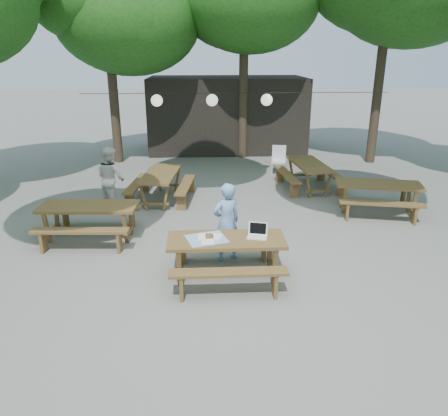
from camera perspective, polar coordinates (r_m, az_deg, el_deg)
name	(u,v)px	position (r m, az deg, el deg)	size (l,w,h in m)	color
ground	(234,272)	(7.97, 1.28, -8.29)	(80.00, 80.00, 0.00)	slate
pavilion	(227,114)	(17.69, 0.36, 12.21)	(6.00, 3.00, 2.80)	black
main_picnic_table	(226,258)	(7.59, 0.29, -6.51)	(2.00, 1.58, 0.75)	brown
picnic_table_nw	(90,221)	(9.57, -17.11, -1.69)	(2.04, 1.68, 0.75)	brown
picnic_table_ne	(377,197)	(11.29, 19.36, 1.33)	(2.20, 1.96, 0.75)	brown
picnic_table_far_w	(161,186)	(11.65, -8.18, 2.85)	(1.80, 2.08, 0.75)	brown
picnic_table_far_e	(309,176)	(12.76, 11.03, 4.18)	(1.74, 2.06, 0.75)	brown
woman	(226,222)	(8.11, 0.32, -1.87)	(0.55, 0.36, 1.51)	#769DD7
second_person	(111,178)	(11.17, -14.57, 3.80)	(0.77, 0.60, 1.58)	silver
plastic_chair	(278,166)	(14.22, 7.10, 5.46)	(0.52, 0.52, 0.90)	silver
laptop	(258,233)	(7.52, 4.40, -3.28)	(0.38, 0.33, 0.24)	white
tabletop_clutter	(207,238)	(7.42, -2.21, -3.96)	(0.78, 0.71, 0.08)	#386BC1
paper_lanterns	(213,100)	(13.08, -1.51, 13.92)	(9.00, 0.34, 0.38)	black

